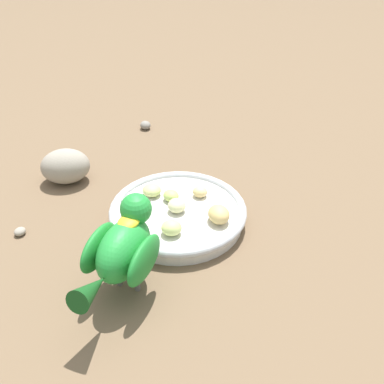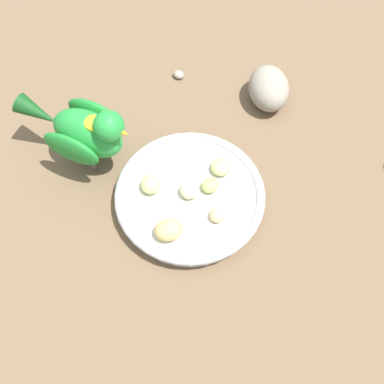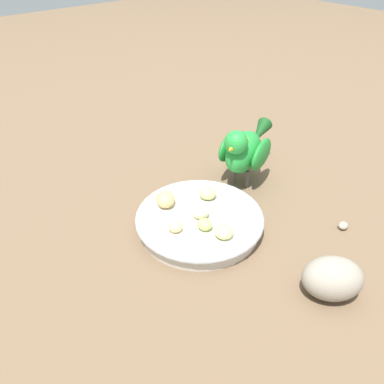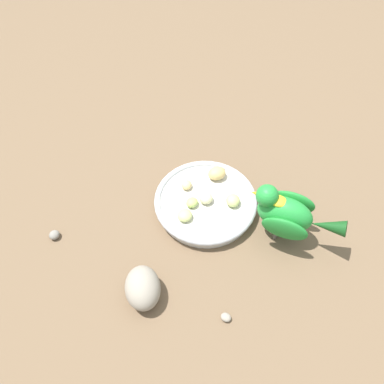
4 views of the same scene
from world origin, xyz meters
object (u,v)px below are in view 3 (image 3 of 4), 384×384
(rock_large, at_px, (332,278))
(pebble_0, at_px, (343,226))
(apple_piece_4, at_px, (206,225))
(parrot, at_px, (244,149))
(feeding_bowl, at_px, (199,220))
(apple_piece_1, at_px, (201,212))
(apple_piece_0, at_px, (175,227))
(apple_piece_2, at_px, (224,232))
(apple_piece_5, at_px, (165,199))
(apple_piece_3, at_px, (208,193))

(rock_large, bearing_deg, pebble_0, -155.31)
(apple_piece_4, bearing_deg, parrot, -154.78)
(feeding_bowl, relative_size, apple_piece_4, 8.32)
(rock_large, bearing_deg, apple_piece_1, -79.41)
(apple_piece_0, distance_m, apple_piece_4, 0.05)
(apple_piece_1, relative_size, parrot, 0.15)
(apple_piece_0, relative_size, apple_piece_2, 0.79)
(apple_piece_0, distance_m, apple_piece_2, 0.08)
(apple_piece_1, relative_size, apple_piece_2, 0.92)
(apple_piece_0, xyz_separation_m, apple_piece_5, (-0.03, -0.06, 0.00))
(feeding_bowl, relative_size, pebble_0, 11.27)
(apple_piece_0, xyz_separation_m, apple_piece_4, (-0.04, 0.03, 0.00))
(apple_piece_3, xyz_separation_m, rock_large, (0.00, 0.26, -0.00))
(feeding_bowl, xyz_separation_m, apple_piece_4, (0.01, 0.03, 0.02))
(apple_piece_2, xyz_separation_m, apple_piece_4, (0.01, -0.03, -0.00))
(feeding_bowl, relative_size, apple_piece_3, 7.07)
(apple_piece_5, height_order, parrot, parrot)
(feeding_bowl, distance_m, apple_piece_0, 0.06)
(apple_piece_3, height_order, apple_piece_4, apple_piece_3)
(apple_piece_3, xyz_separation_m, apple_piece_5, (0.07, -0.03, 0.00))
(parrot, bearing_deg, apple_piece_2, 14.56)
(rock_large, bearing_deg, apple_piece_0, -66.81)
(parrot, bearing_deg, pebble_0, 77.20)
(apple_piece_4, distance_m, pebble_0, 0.24)
(apple_piece_2, height_order, parrot, parrot)
(parrot, distance_m, rock_large, 0.30)
(apple_piece_3, xyz_separation_m, pebble_0, (-0.14, 0.19, -0.03))
(feeding_bowl, bearing_deg, apple_piece_4, 66.02)
(apple_piece_3, height_order, rock_large, rock_large)
(apple_piece_1, bearing_deg, pebble_0, 138.89)
(apple_piece_3, bearing_deg, feeding_bowl, 33.62)
(feeding_bowl, relative_size, apple_piece_2, 7.14)
(apple_piece_4, xyz_separation_m, parrot, (-0.17, -0.08, 0.04))
(feeding_bowl, relative_size, apple_piece_1, 7.72)
(apple_piece_5, xyz_separation_m, pebble_0, (-0.21, 0.22, -0.03))
(apple_piece_3, bearing_deg, parrot, -170.29)
(apple_piece_4, bearing_deg, feeding_bowl, -113.98)
(apple_piece_5, bearing_deg, apple_piece_2, 98.78)
(apple_piece_1, height_order, rock_large, rock_large)
(apple_piece_0, relative_size, pebble_0, 1.25)
(feeding_bowl, relative_size, rock_large, 2.56)
(apple_piece_4, distance_m, parrot, 0.19)
(apple_piece_1, distance_m, apple_piece_3, 0.06)
(feeding_bowl, xyz_separation_m, parrot, (-0.16, -0.05, 0.06))
(apple_piece_3, bearing_deg, apple_piece_4, 45.52)
(apple_piece_3, bearing_deg, apple_piece_5, -24.95)
(pebble_0, bearing_deg, apple_piece_1, -41.11)
(feeding_bowl, distance_m, apple_piece_3, 0.06)
(apple_piece_2, distance_m, pebble_0, 0.21)
(apple_piece_2, bearing_deg, apple_piece_1, -94.74)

